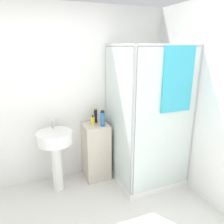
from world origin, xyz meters
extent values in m
cube|color=white|center=(0.00, 1.70, 1.25)|extent=(6.40, 0.06, 2.50)
cube|color=white|center=(1.21, 1.21, 0.04)|extent=(0.93, 0.93, 0.09)
cylinder|color=#B2B2B7|center=(1.65, 1.65, 0.99)|extent=(0.04, 0.04, 1.98)
cylinder|color=#B2B2B7|center=(0.76, 1.65, 0.99)|extent=(0.04, 0.04, 1.98)
cylinder|color=#B2B2B7|center=(1.65, 0.76, 0.99)|extent=(0.04, 0.04, 1.98)
cylinder|color=#B2B2B7|center=(0.76, 0.76, 0.99)|extent=(0.04, 0.04, 1.98)
cylinder|color=#B2B2B7|center=(1.21, 0.76, 1.96)|extent=(0.89, 0.04, 0.04)
cylinder|color=#B2B2B7|center=(1.21, 1.65, 1.96)|extent=(0.89, 0.04, 0.04)
cylinder|color=#B2B2B7|center=(0.76, 1.21, 1.96)|extent=(0.04, 0.89, 0.04)
cylinder|color=#B2B2B7|center=(1.65, 1.21, 1.96)|extent=(0.04, 0.89, 0.04)
cube|color=silver|center=(1.21, 0.75, 1.02)|extent=(0.85, 0.01, 1.85)
cube|color=silver|center=(0.75, 1.21, 1.02)|extent=(0.01, 0.85, 1.85)
cylinder|color=#B7BABF|center=(1.44, 1.59, 0.83)|extent=(0.02, 0.02, 1.48)
cylinder|color=#B7BABF|center=(1.44, 1.54, 1.59)|extent=(0.07, 0.07, 0.04)
cube|color=#38ADC6|center=(1.32, 0.73, 1.57)|extent=(0.42, 0.03, 0.78)
cube|color=beige|center=(0.51, 1.47, 0.43)|extent=(0.36, 0.38, 0.86)
sphere|color=gold|center=(0.51, 1.27, 0.47)|extent=(0.02, 0.02, 0.02)
cylinder|color=white|center=(-0.08, 1.36, 0.36)|extent=(0.15, 0.15, 0.72)
cylinder|color=white|center=(-0.08, 1.36, 0.79)|extent=(0.47, 0.47, 0.15)
cylinder|color=#B7BABF|center=(-0.08, 1.53, 0.93)|extent=(0.02, 0.02, 0.13)
cube|color=#B7BABF|center=(-0.08, 1.50, 0.99)|extent=(0.02, 0.07, 0.02)
cylinder|color=yellow|center=(0.48, 1.48, 0.91)|extent=(0.06, 0.06, 0.11)
cylinder|color=black|center=(0.48, 1.48, 0.98)|extent=(0.02, 0.02, 0.02)
cube|color=black|center=(0.48, 1.46, 1.00)|extent=(0.02, 0.03, 0.01)
cylinder|color=black|center=(0.54, 1.54, 0.96)|extent=(0.05, 0.05, 0.20)
cylinder|color=gold|center=(0.54, 1.54, 1.07)|extent=(0.04, 0.04, 0.02)
cylinder|color=#2D66A3|center=(0.59, 1.37, 0.96)|extent=(0.07, 0.07, 0.20)
cylinder|color=black|center=(0.59, 1.37, 1.07)|extent=(0.06, 0.06, 0.02)
camera|label=1|loc=(-0.37, -1.38, 1.96)|focal=35.00mm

